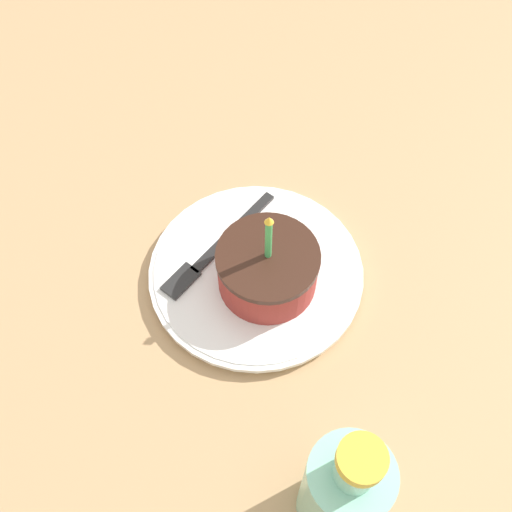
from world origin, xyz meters
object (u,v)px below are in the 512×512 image
object	(u,v)px
plate	(256,272)
fork	(214,251)
cake_slice	(268,270)
bottle	(343,491)

from	to	relation	value
plate	fork	distance (m)	0.06
cake_slice	fork	xyz separation A→B (m)	(0.06, -0.04, -0.03)
cake_slice	bottle	size ratio (longest dim) A/B	0.66
bottle	cake_slice	bearing A→B (deg)	-76.14
fork	bottle	size ratio (longest dim) A/B	0.83
cake_slice	bottle	xyz separation A→B (m)	(-0.06, 0.24, 0.03)
fork	bottle	xyz separation A→B (m)	(-0.12, 0.28, 0.06)
plate	cake_slice	size ratio (longest dim) A/B	2.02
bottle	fork	bearing A→B (deg)	-66.69
fork	bottle	world-z (taller)	bottle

